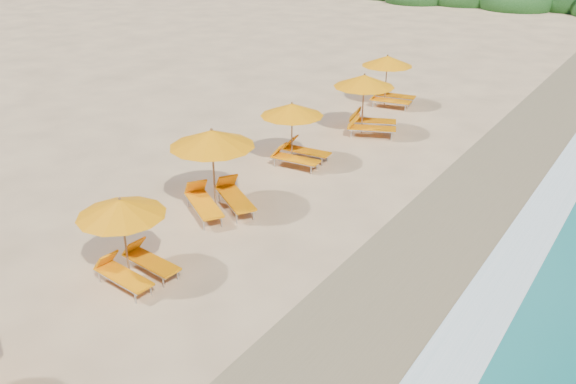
% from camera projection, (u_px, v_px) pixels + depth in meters
% --- Properties ---
extents(ground, '(160.00, 160.00, 0.00)m').
position_uv_depth(ground, '(288.00, 232.00, 16.16)').
color(ground, tan).
rests_on(ground, ground).
extents(wet_sand, '(4.00, 160.00, 0.01)m').
position_uv_depth(wet_sand, '(428.00, 278.00, 14.14)').
color(wet_sand, olive).
rests_on(wet_sand, ground).
extents(surf_foam, '(4.00, 160.00, 0.01)m').
position_uv_depth(surf_foam, '(548.00, 316.00, 12.76)').
color(surf_foam, white).
rests_on(surf_foam, ground).
extents(station_2, '(2.35, 2.21, 2.07)m').
position_uv_depth(station_2, '(128.00, 235.00, 13.65)').
color(station_2, olive).
rests_on(station_2, ground).
extents(station_3, '(3.32, 3.32, 2.45)m').
position_uv_depth(station_3, '(215.00, 166.00, 16.77)').
color(station_3, olive).
rests_on(station_3, ground).
extents(station_4, '(2.46, 2.31, 2.16)m').
position_uv_depth(station_4, '(296.00, 130.00, 20.07)').
color(station_4, olive).
rests_on(station_4, ground).
extents(station_5, '(3.09, 3.07, 2.36)m').
position_uv_depth(station_5, '(368.00, 100.00, 22.82)').
color(station_5, olive).
rests_on(station_5, ground).
extents(station_6, '(2.69, 2.57, 2.25)m').
position_uv_depth(station_6, '(390.00, 77.00, 26.19)').
color(station_6, olive).
rests_on(station_6, ground).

